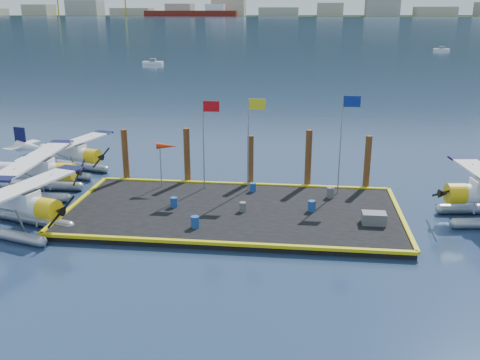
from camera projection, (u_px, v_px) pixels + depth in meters
The scene contains 23 objects.
ground at pixel (234, 216), 32.82m from camera, with size 4000.00×4000.00×0.00m, color #162744.
dock at pixel (234, 212), 32.76m from camera, with size 20.00×10.00×0.40m, color black.
dock_bumpers at pixel (234, 208), 32.67m from camera, with size 20.25×10.25×0.18m, color #CBBD0B, non-canonical shape.
far_backdrop at pixel (382, 9), 1646.52m from camera, with size 3050.00×2050.00×810.00m.
seaplane_a at pixel (14, 206), 30.06m from camera, with size 9.11×9.80×3.49m.
seaplane_b at pixel (30, 174), 35.90m from camera, with size 9.08×10.00×3.56m.
seaplane_c at pixel (68, 155), 40.89m from camera, with size 8.43×9.08×3.23m.
drum_0 at pixel (174, 202), 33.03m from camera, with size 0.44×0.44×0.61m, color navy.
drum_1 at pixel (243, 207), 32.32m from camera, with size 0.41×0.41×0.58m, color #545458.
drum_2 at pixel (312, 206), 32.35m from camera, with size 0.46×0.46×0.65m, color navy.
drum_3 at pixel (195, 222), 29.90m from camera, with size 0.47×0.47×0.67m, color navy.
drum_4 at pixel (330, 192), 34.67m from camera, with size 0.48×0.48×0.68m, color #545458.
drum_5 at pixel (253, 187), 35.82m from camera, with size 0.42×0.42×0.59m, color navy.
crate at pixel (374, 218), 30.44m from camera, with size 1.34×0.89×0.67m, color #545458.
flagpole_red at pixel (206, 131), 35.32m from camera, with size 1.14×0.08×6.00m.
flagpole_yellow at pixel (251, 131), 34.95m from camera, with size 1.14×0.08×6.20m.
flagpole_blue at pixel (344, 130), 34.24m from camera, with size 1.14×0.08×6.50m.
windsock at pixel (167, 147), 35.98m from camera, with size 1.40×0.44×3.12m.
piling_0 at pixel (125, 157), 38.25m from camera, with size 0.44×0.44×4.00m, color #482414.
piling_1 at pixel (187, 157), 37.72m from camera, with size 0.44×0.44×4.20m, color #482414.
piling_2 at pixel (250, 162), 37.29m from camera, with size 0.44×0.44×3.80m, color #482414.
piling_3 at pixel (308, 160), 36.77m from camera, with size 0.44×0.44×4.30m, color #482414.
piling_4 at pixel (367, 164), 36.38m from camera, with size 0.44×0.44×4.00m, color #482414.
Camera 1 is at (3.92, -30.32, 12.13)m, focal length 40.00 mm.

